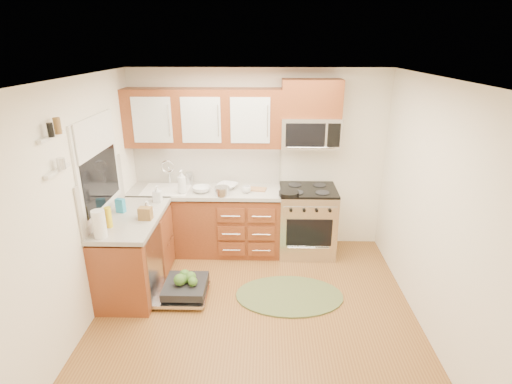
{
  "coord_description": "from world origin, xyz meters",
  "views": [
    {
      "loc": [
        0.1,
        -3.64,
        2.8
      ],
      "look_at": [
        -0.01,
        0.85,
        1.12
      ],
      "focal_mm": 28.0,
      "sensor_mm": 36.0,
      "label": 1
    }
  ],
  "objects_px": {
    "dishwasher": "(182,289)",
    "stock_pot": "(222,191)",
    "skillet": "(289,194)",
    "cup": "(246,189)",
    "range": "(307,221)",
    "bowl_a": "(227,186)",
    "microwave": "(310,132)",
    "paper_towel_roll": "(99,224)",
    "bowl_b": "(202,189)",
    "rug": "(289,296)",
    "cutting_board": "(257,189)",
    "upper_cabinets": "(203,118)",
    "sink": "(167,198)"
  },
  "relations": [
    {
      "from": "range",
      "to": "dishwasher",
      "type": "distance_m",
      "value": 1.95
    },
    {
      "from": "cup",
      "to": "stock_pot",
      "type": "bearing_deg",
      "value": -161.06
    },
    {
      "from": "paper_towel_roll",
      "to": "bowl_b",
      "type": "distance_m",
      "value": 1.58
    },
    {
      "from": "paper_towel_roll",
      "to": "bowl_a",
      "type": "bearing_deg",
      "value": 51.92
    },
    {
      "from": "dishwasher",
      "to": "stock_pot",
      "type": "height_order",
      "value": "stock_pot"
    },
    {
      "from": "paper_towel_roll",
      "to": "bowl_a",
      "type": "relative_size",
      "value": 1.1
    },
    {
      "from": "upper_cabinets",
      "to": "bowl_b",
      "type": "height_order",
      "value": "upper_cabinets"
    },
    {
      "from": "cutting_board",
      "to": "paper_towel_roll",
      "type": "height_order",
      "value": "paper_towel_roll"
    },
    {
      "from": "rug",
      "to": "range",
      "type": "bearing_deg",
      "value": 75.27
    },
    {
      "from": "sink",
      "to": "stock_pot",
      "type": "relative_size",
      "value": 3.18
    },
    {
      "from": "paper_towel_roll",
      "to": "bowl_b",
      "type": "xyz_separation_m",
      "value": [
        0.84,
        1.34,
        -0.11
      ]
    },
    {
      "from": "range",
      "to": "microwave",
      "type": "height_order",
      "value": "microwave"
    },
    {
      "from": "range",
      "to": "bowl_b",
      "type": "relative_size",
      "value": 3.95
    },
    {
      "from": "dishwasher",
      "to": "skillet",
      "type": "xyz_separation_m",
      "value": [
        1.26,
        0.88,
        0.87
      ]
    },
    {
      "from": "paper_towel_roll",
      "to": "bowl_b",
      "type": "bearing_deg",
      "value": 57.96
    },
    {
      "from": "cutting_board",
      "to": "skillet",
      "type": "bearing_deg",
      "value": -32.35
    },
    {
      "from": "dishwasher",
      "to": "paper_towel_roll",
      "type": "relative_size",
      "value": 2.39
    },
    {
      "from": "range",
      "to": "bowl_a",
      "type": "height_order",
      "value": "bowl_a"
    },
    {
      "from": "sink",
      "to": "rug",
      "type": "height_order",
      "value": "sink"
    },
    {
      "from": "stock_pot",
      "to": "bowl_a",
      "type": "relative_size",
      "value": 0.73
    },
    {
      "from": "cup",
      "to": "cutting_board",
      "type": "bearing_deg",
      "value": 40.63
    },
    {
      "from": "dishwasher",
      "to": "bowl_b",
      "type": "height_order",
      "value": "bowl_b"
    },
    {
      "from": "skillet",
      "to": "bowl_a",
      "type": "xyz_separation_m",
      "value": [
        -0.82,
        0.31,
        -0.02
      ]
    },
    {
      "from": "range",
      "to": "paper_towel_roll",
      "type": "height_order",
      "value": "paper_towel_roll"
    },
    {
      "from": "skillet",
      "to": "stock_pot",
      "type": "relative_size",
      "value": 1.34
    },
    {
      "from": "bowl_a",
      "to": "dishwasher",
      "type": "bearing_deg",
      "value": -110.14
    },
    {
      "from": "upper_cabinets",
      "to": "bowl_a",
      "type": "relative_size",
      "value": 7.69
    },
    {
      "from": "paper_towel_roll",
      "to": "bowl_a",
      "type": "distance_m",
      "value": 1.89
    },
    {
      "from": "stock_pot",
      "to": "paper_towel_roll",
      "type": "relative_size",
      "value": 0.66
    },
    {
      "from": "upper_cabinets",
      "to": "bowl_b",
      "type": "distance_m",
      "value": 0.94
    },
    {
      "from": "dishwasher",
      "to": "bowl_b",
      "type": "relative_size",
      "value": 2.91
    },
    {
      "from": "microwave",
      "to": "skillet",
      "type": "bearing_deg",
      "value": -126.92
    },
    {
      "from": "stock_pot",
      "to": "cup",
      "type": "distance_m",
      "value": 0.33
    },
    {
      "from": "microwave",
      "to": "sink",
      "type": "distance_m",
      "value": 2.13
    },
    {
      "from": "bowl_a",
      "to": "paper_towel_roll",
      "type": "bearing_deg",
      "value": -128.08
    },
    {
      "from": "microwave",
      "to": "rug",
      "type": "distance_m",
      "value": 2.1
    },
    {
      "from": "cup",
      "to": "range",
      "type": "bearing_deg",
      "value": 7.04
    },
    {
      "from": "cutting_board",
      "to": "bowl_a",
      "type": "height_order",
      "value": "bowl_a"
    },
    {
      "from": "stock_pot",
      "to": "cutting_board",
      "type": "height_order",
      "value": "stock_pot"
    },
    {
      "from": "rug",
      "to": "cup",
      "type": "bearing_deg",
      "value": 118.72
    },
    {
      "from": "range",
      "to": "cup",
      "type": "relative_size",
      "value": 8.17
    },
    {
      "from": "paper_towel_roll",
      "to": "cup",
      "type": "bearing_deg",
      "value": 42.66
    },
    {
      "from": "dishwasher",
      "to": "skillet",
      "type": "relative_size",
      "value": 2.68
    },
    {
      "from": "microwave",
      "to": "rug",
      "type": "height_order",
      "value": "microwave"
    },
    {
      "from": "rug",
      "to": "bowl_a",
      "type": "relative_size",
      "value": 4.73
    },
    {
      "from": "rug",
      "to": "skillet",
      "type": "height_order",
      "value": "skillet"
    },
    {
      "from": "microwave",
      "to": "bowl_b",
      "type": "relative_size",
      "value": 3.16
    },
    {
      "from": "microwave",
      "to": "range",
      "type": "bearing_deg",
      "value": -90.0
    },
    {
      "from": "range",
      "to": "microwave",
      "type": "xyz_separation_m",
      "value": [
        0.0,
        0.12,
        1.23
      ]
    },
    {
      "from": "range",
      "to": "bowl_a",
      "type": "distance_m",
      "value": 1.21
    }
  ]
}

